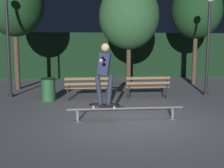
# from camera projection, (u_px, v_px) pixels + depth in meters

# --- Properties ---
(ground_plane) EXTENTS (90.00, 90.00, 0.00)m
(ground_plane) POSITION_uv_depth(u_px,v_px,m) (127.00, 122.00, 6.97)
(ground_plane) COLOR gray
(hedge_backdrop) EXTENTS (24.00, 1.20, 2.77)m
(hedge_backdrop) POSITION_uv_depth(u_px,v_px,m) (101.00, 55.00, 17.23)
(hedge_backdrop) COLOR black
(hedge_backdrop) RESTS_ON ground
(grind_rail) EXTENTS (3.05, 0.18, 0.34)m
(grind_rail) POSITION_uv_depth(u_px,v_px,m) (126.00, 110.00, 7.08)
(grind_rail) COLOR slate
(grind_rail) RESTS_ON ground
(skateboard) EXTENTS (0.80, 0.34, 0.09)m
(skateboard) POSITION_uv_depth(u_px,v_px,m) (104.00, 105.00, 7.00)
(skateboard) COLOR black
(skateboard) RESTS_ON grind_rail
(skateboarder) EXTENTS (0.63, 1.39, 1.56)m
(skateboarder) POSITION_uv_depth(u_px,v_px,m) (104.00, 69.00, 6.88)
(skateboarder) COLOR black
(skateboarder) RESTS_ON skateboard
(park_bench_leftmost) EXTENTS (1.61, 0.47, 0.88)m
(park_bench_leftmost) POSITION_uv_depth(u_px,v_px,m) (87.00, 86.00, 9.66)
(park_bench_leftmost) COLOR black
(park_bench_leftmost) RESTS_ON ground
(park_bench_left_center) EXTENTS (1.61, 0.47, 0.88)m
(park_bench_left_center) POSITION_uv_depth(u_px,v_px,m) (147.00, 85.00, 9.87)
(park_bench_left_center) COLOR black
(park_bench_left_center) RESTS_ON ground
(tree_far_left) EXTENTS (2.54, 2.54, 5.15)m
(tree_far_left) POSITION_uv_depth(u_px,v_px,m) (14.00, 4.00, 11.86)
(tree_far_left) COLOR #4C3828
(tree_far_left) RESTS_ON ground
(tree_far_right) EXTENTS (2.52, 2.52, 5.10)m
(tree_far_right) POSITION_uv_depth(u_px,v_px,m) (196.00, 11.00, 13.72)
(tree_far_right) COLOR #4C3828
(tree_far_right) RESTS_ON ground
(tree_behind_benches) EXTENTS (2.88, 2.88, 4.94)m
(tree_behind_benches) POSITION_uv_depth(u_px,v_px,m) (129.00, 16.00, 13.04)
(tree_behind_benches) COLOR #4C3828
(tree_behind_benches) RESTS_ON ground
(lamp_post_right) EXTENTS (0.32, 0.32, 3.90)m
(lamp_post_right) POSITION_uv_depth(u_px,v_px,m) (209.00, 32.00, 10.48)
(lamp_post_right) COLOR black
(lamp_post_right) RESTS_ON ground
(lamp_post_left) EXTENTS (0.32, 0.32, 3.90)m
(lamp_post_left) POSITION_uv_depth(u_px,v_px,m) (8.00, 31.00, 10.11)
(lamp_post_left) COLOR black
(lamp_post_left) RESTS_ON ground
(trash_can) EXTENTS (0.52, 0.52, 0.80)m
(trash_can) POSITION_uv_depth(u_px,v_px,m) (48.00, 89.00, 9.68)
(trash_can) COLOR #23562D
(trash_can) RESTS_ON ground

